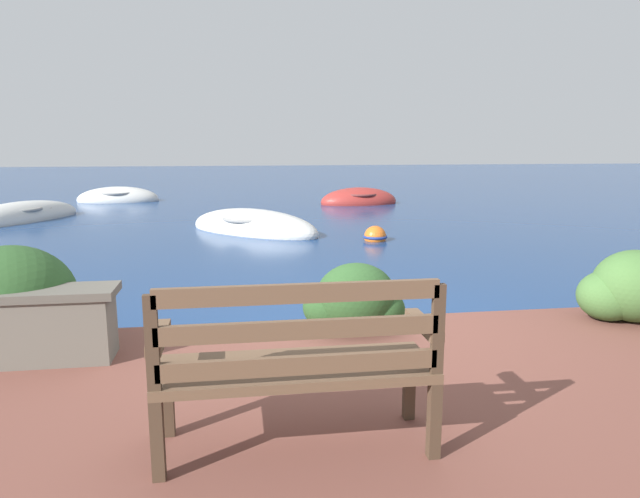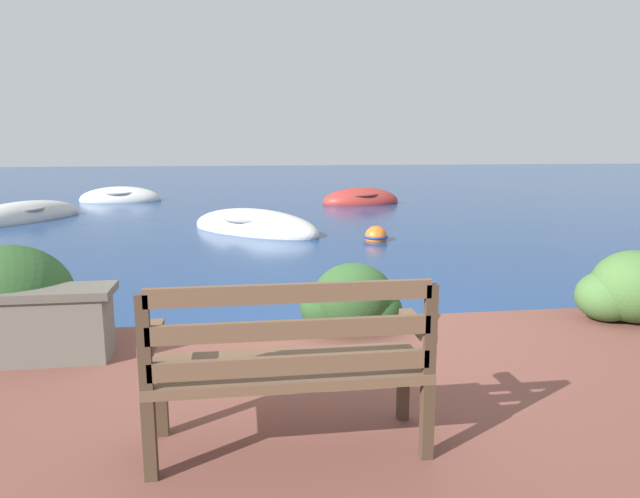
% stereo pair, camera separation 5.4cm
% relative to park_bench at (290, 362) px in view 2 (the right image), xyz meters
% --- Properties ---
extents(ground_plane, '(80.00, 80.00, 0.00)m').
position_rel_park_bench_xyz_m(ground_plane, '(0.55, 2.19, -0.70)').
color(ground_plane, navy).
extents(park_bench, '(1.41, 0.48, 0.93)m').
position_rel_park_bench_xyz_m(park_bench, '(0.00, 0.00, 0.00)').
color(park_bench, '#433123').
rests_on(park_bench, patio_terrace).
extents(hedge_clump_far_left, '(1.19, 0.85, 0.81)m').
position_rel_park_bench_xyz_m(hedge_clump_far_left, '(-2.00, 1.78, -0.13)').
color(hedge_clump_far_left, '#284C23').
rests_on(hedge_clump_far_left, patio_terrace).
extents(hedge_clump_left, '(0.85, 0.61, 0.58)m').
position_rel_park_bench_xyz_m(hedge_clump_left, '(0.68, 1.83, -0.23)').
color(hedge_clump_left, '#284C23').
rests_on(hedge_clump_left, patio_terrace).
extents(hedge_clump_centre, '(0.94, 0.68, 0.64)m').
position_rel_park_bench_xyz_m(hedge_clump_centre, '(3.17, 1.74, -0.21)').
color(hedge_clump_centre, '#426B33').
rests_on(hedge_clump_centre, patio_terrace).
extents(rowboat_nearest, '(3.12, 3.07, 0.81)m').
position_rel_park_bench_xyz_m(rowboat_nearest, '(0.05, 8.80, -0.64)').
color(rowboat_nearest, silver).
rests_on(rowboat_nearest, ground_plane).
extents(rowboat_mid, '(2.40, 3.45, 0.78)m').
position_rel_park_bench_xyz_m(rowboat_mid, '(-5.20, 11.18, -0.64)').
color(rowboat_mid, silver).
rests_on(rowboat_mid, ground_plane).
extents(rowboat_far, '(2.42, 1.41, 0.84)m').
position_rel_park_bench_xyz_m(rowboat_far, '(3.28, 13.68, -0.63)').
color(rowboat_far, '#9E2D28').
rests_on(rowboat_far, ground_plane).
extents(rowboat_outer, '(2.45, 1.28, 0.79)m').
position_rel_park_bench_xyz_m(rowboat_outer, '(-3.86, 15.44, -0.63)').
color(rowboat_outer, silver).
rests_on(rowboat_outer, ground_plane).
extents(mooring_buoy, '(0.45, 0.45, 0.41)m').
position_rel_park_bench_xyz_m(mooring_buoy, '(2.23, 7.41, -0.63)').
color(mooring_buoy, orange).
rests_on(mooring_buoy, ground_plane).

